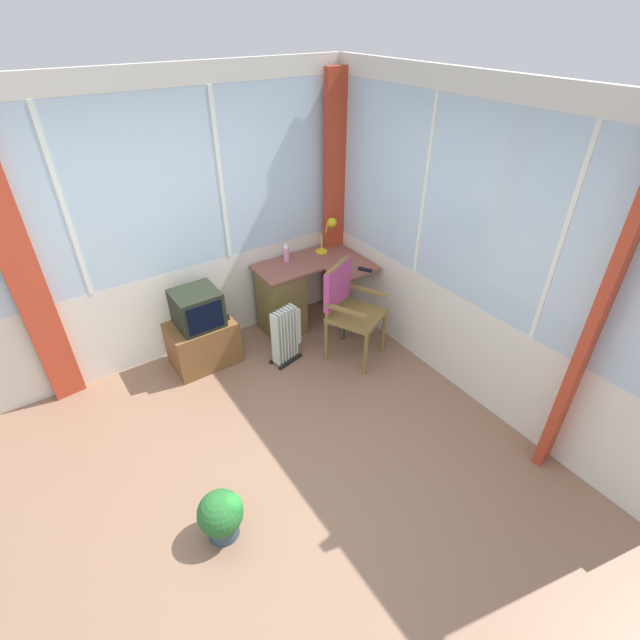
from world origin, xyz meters
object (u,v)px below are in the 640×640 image
object	(u,v)px
desk	(285,297)
wooden_armchair	(345,299)
desk_lamp	(330,230)
spray_bottle	(286,252)
tv_remote	(365,270)
tv_on_stand	(202,332)
potted_plant	(222,514)
space_heater	(287,334)

from	to	relation	value
desk	wooden_armchair	distance (m)	0.78
desk_lamp	spray_bottle	world-z (taller)	desk_lamp
desk	tv_remote	size ratio (longest dim) A/B	7.59
tv_remote	tv_on_stand	world-z (taller)	tv_on_stand
desk	tv_remote	world-z (taller)	tv_remote
wooden_armchair	potted_plant	xyz separation A→B (m)	(-1.91, -1.20, -0.42)
tv_remote	space_heater	size ratio (longest dim) A/B	0.24
potted_plant	spray_bottle	bearing A→B (deg)	49.52
desk	wooden_armchair	bearing A→B (deg)	-66.92
tv_remote	wooden_armchair	distance (m)	0.44
tv_remote	wooden_armchair	bearing A→B (deg)	174.43
desk	space_heater	world-z (taller)	desk
spray_bottle	wooden_armchair	distance (m)	0.87
wooden_armchair	potted_plant	size ratio (longest dim) A/B	2.59
desk	spray_bottle	distance (m)	0.49
potted_plant	tv_remote	bearing A→B (deg)	31.05
wooden_armchair	spray_bottle	bearing A→B (deg)	102.89
desk	desk_lamp	distance (m)	0.88
tv_remote	spray_bottle	distance (m)	0.86
desk_lamp	tv_remote	xyz separation A→B (m)	(0.06, -0.56, -0.25)
tv_remote	wooden_armchair	xyz separation A→B (m)	(-0.38, -0.18, -0.14)
tv_on_stand	potted_plant	world-z (taller)	tv_on_stand
desk	tv_on_stand	world-z (taller)	tv_on_stand
desk	space_heater	bearing A→B (deg)	-119.39
tv_on_stand	potted_plant	distance (m)	1.96
tv_on_stand	space_heater	distance (m)	0.84
desk	potted_plant	xyz separation A→B (m)	(-1.61, -1.89, -0.20)
desk_lamp	wooden_armchair	world-z (taller)	desk_lamp
desk	spray_bottle	bearing A→B (deg)	48.88
tv_on_stand	tv_remote	bearing A→B (deg)	-15.77
space_heater	spray_bottle	bearing A→B (deg)	57.90
wooden_armchair	desk	bearing A→B (deg)	113.08
desk_lamp	spray_bottle	distance (m)	0.54
tv_remote	space_heater	bearing A→B (deg)	147.22
desk	spray_bottle	size ratio (longest dim) A/B	5.27
spray_bottle	potted_plant	xyz separation A→B (m)	(-1.72, -2.02, -0.66)
tv_remote	potted_plant	distance (m)	2.73
wooden_armchair	tv_on_stand	size ratio (longest dim) A/B	1.21
spray_bottle	space_heater	distance (m)	0.90
wooden_armchair	desk_lamp	bearing A→B (deg)	66.23
wooden_armchair	tv_remote	bearing A→B (deg)	24.73
desk_lamp	spray_bottle	bearing A→B (deg)	171.30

